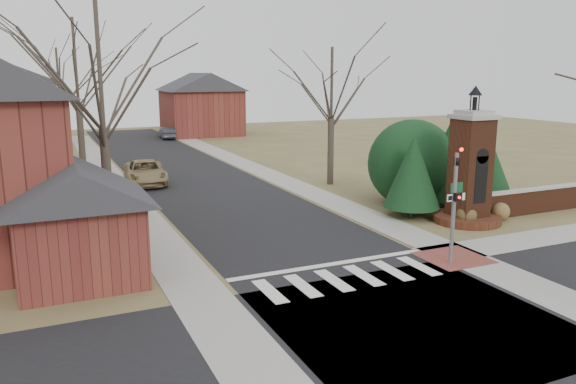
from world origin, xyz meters
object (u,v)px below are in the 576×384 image
sign_post (455,202)px  brick_gate_monument (470,178)px  pickup_truck (145,172)px  distant_car (167,133)px  traffic_signal_pole (455,197)px

sign_post → brick_gate_monument: size_ratio=0.42×
brick_gate_monument → pickup_truck: size_ratio=1.20×
pickup_truck → distant_car: 25.25m
traffic_signal_pole → pickup_truck: bearing=110.5°
distant_car → pickup_truck: bearing=79.0°
traffic_signal_pole → brick_gate_monument: (4.70, 4.42, -0.42)m
distant_car → sign_post: bearing=97.4°
sign_post → traffic_signal_pole: bearing=-132.4°
traffic_signal_pole → pickup_truck: size_ratio=0.83×
sign_post → distant_car: bearing=92.9°
sign_post → distant_car: (-2.19, 43.34, -1.30)m
traffic_signal_pole → pickup_truck: traffic_signal_pole is taller
traffic_signal_pole → sign_post: size_ratio=1.64×
traffic_signal_pole → distant_car: 44.81m
traffic_signal_pole → sign_post: (1.29, 1.41, -0.64)m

